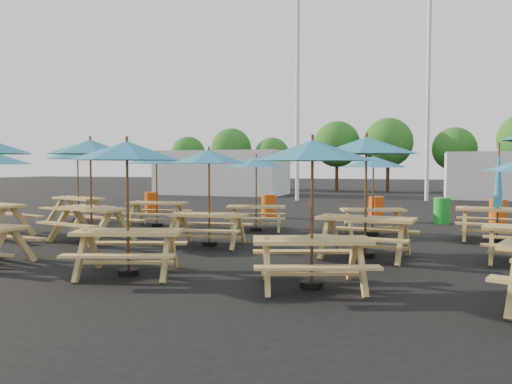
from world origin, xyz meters
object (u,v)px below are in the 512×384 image
(picnic_unit_7, at_px, (209,163))
(waste_bin_0, at_px, (152,203))
(picnic_unit_2, at_px, (78,159))
(picnic_unit_14, at_px, (498,201))
(picnic_unit_9, at_px, (312,160))
(picnic_unit_11, at_px, (373,167))
(picnic_unit_5, at_px, (156,164))
(waste_bin_3, at_px, (442,211))
(picnic_unit_4, at_px, (90,154))
(picnic_unit_6, at_px, (127,160))
(waste_bin_2, at_px, (376,209))
(waste_bin_4, at_px, (498,213))
(picnic_unit_10, at_px, (366,154))
(waste_bin_1, at_px, (269,206))
(picnic_unit_8, at_px, (256,167))

(picnic_unit_7, bearing_deg, waste_bin_0, 122.34)
(picnic_unit_2, height_order, picnic_unit_14, picnic_unit_2)
(picnic_unit_9, distance_m, picnic_unit_14, 6.92)
(picnic_unit_11, distance_m, picnic_unit_14, 3.08)
(picnic_unit_7, bearing_deg, picnic_unit_5, 129.52)
(picnic_unit_7, height_order, waste_bin_3, picnic_unit_7)
(picnic_unit_4, xyz_separation_m, picnic_unit_6, (2.96, -2.93, -0.19))
(picnic_unit_7, height_order, waste_bin_2, picnic_unit_7)
(picnic_unit_4, bearing_deg, picnic_unit_5, 103.77)
(picnic_unit_7, bearing_deg, waste_bin_4, 35.07)
(picnic_unit_5, relative_size, picnic_unit_10, 0.92)
(picnic_unit_7, height_order, picnic_unit_14, picnic_unit_14)
(picnic_unit_14, height_order, waste_bin_0, picnic_unit_14)
(picnic_unit_5, xyz_separation_m, picnic_unit_10, (6.55, -3.12, 0.17))
(waste_bin_0, bearing_deg, waste_bin_2, -0.28)
(picnic_unit_11, bearing_deg, picnic_unit_5, 163.40)
(picnic_unit_7, distance_m, waste_bin_0, 8.55)
(picnic_unit_4, xyz_separation_m, picnic_unit_9, (6.06, -2.78, -0.21))
(waste_bin_1, height_order, waste_bin_2, same)
(picnic_unit_2, relative_size, picnic_unit_10, 1.02)
(picnic_unit_4, distance_m, picnic_unit_8, 4.49)
(picnic_unit_7, height_order, picnic_unit_8, picnic_unit_7)
(picnic_unit_7, relative_size, waste_bin_1, 2.70)
(picnic_unit_11, relative_size, picnic_unit_14, 0.90)
(picnic_unit_10, bearing_deg, picnic_unit_2, 167.32)
(picnic_unit_8, bearing_deg, picnic_unit_2, 163.04)
(picnic_unit_2, xyz_separation_m, waste_bin_4, (12.78, 3.13, -1.65))
(picnic_unit_11, height_order, waste_bin_0, picnic_unit_11)
(waste_bin_0, bearing_deg, picnic_unit_2, -100.81)
(picnic_unit_2, distance_m, waste_bin_4, 13.26)
(picnic_unit_5, distance_m, waste_bin_4, 10.41)
(picnic_unit_9, height_order, waste_bin_0, picnic_unit_9)
(picnic_unit_2, bearing_deg, waste_bin_4, 31.18)
(picnic_unit_11, bearing_deg, picnic_unit_9, -110.73)
(picnic_unit_5, distance_m, waste_bin_0, 4.62)
(waste_bin_1, xyz_separation_m, waste_bin_2, (3.71, 0.10, 0.00))
(picnic_unit_2, height_order, waste_bin_0, picnic_unit_2)
(waste_bin_1, distance_m, waste_bin_4, 7.33)
(picnic_unit_8, bearing_deg, picnic_unit_6, -106.96)
(picnic_unit_10, distance_m, picnic_unit_14, 4.41)
(waste_bin_3, bearing_deg, picnic_unit_7, -128.67)
(picnic_unit_4, height_order, picnic_unit_6, picnic_unit_4)
(picnic_unit_2, xyz_separation_m, waste_bin_2, (9.17, 3.40, -1.65))
(picnic_unit_5, height_order, waste_bin_2, picnic_unit_5)
(picnic_unit_14, bearing_deg, waste_bin_0, 167.52)
(picnic_unit_2, distance_m, waste_bin_2, 9.92)
(picnic_unit_2, xyz_separation_m, waste_bin_0, (0.66, 3.44, -1.65))
(picnic_unit_8, bearing_deg, picnic_unit_11, -13.90)
(waste_bin_2, height_order, waste_bin_4, same)
(picnic_unit_8, distance_m, waste_bin_3, 6.30)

